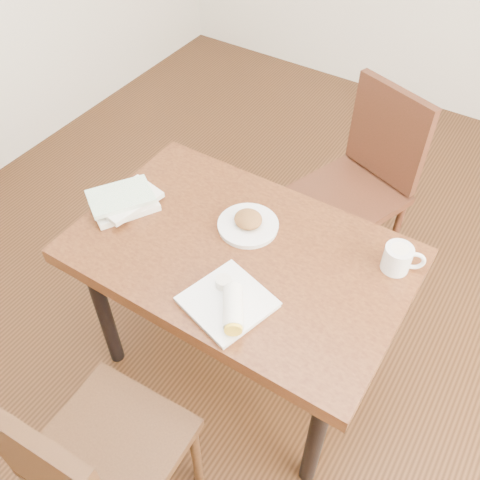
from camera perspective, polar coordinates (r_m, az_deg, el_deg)
The scene contains 8 objects.
ground at distance 2.47m, azimuth -0.00°, elevation -12.91°, with size 4.00×5.00×0.01m, color #472814.
table at distance 1.93m, azimuth -0.00°, elevation -2.85°, with size 1.17×0.75×0.75m.
chair_near at distance 1.75m, azimuth -15.81°, elevation -21.61°, with size 0.44×0.44×0.95m.
chair_far at distance 2.53m, azimuth 13.13°, elevation 6.75°, with size 0.54×0.54×0.95m.
plate_scone at distance 1.92m, azimuth 0.87°, elevation 1.80°, with size 0.22×0.22×0.07m.
coffee_mug at distance 1.84m, azimuth 16.57°, elevation -1.86°, with size 0.14×0.10×0.10m.
plate_burrito at distance 1.68m, azimuth -1.16°, elevation -6.80°, with size 0.30×0.30×0.08m.
book_stack at distance 2.04m, azimuth -12.23°, elevation 4.10°, with size 0.26×0.28×0.06m.
Camera 1 is at (0.67, -1.05, 2.13)m, focal length 40.00 mm.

